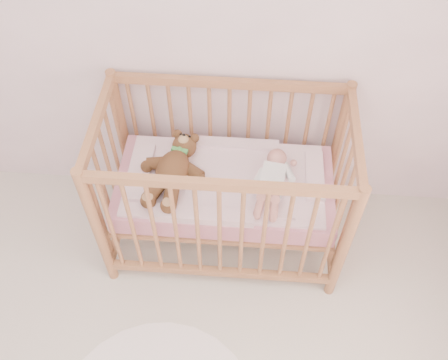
# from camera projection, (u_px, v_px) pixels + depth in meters

# --- Properties ---
(wall_back) EXTENTS (4.00, 0.02, 2.70)m
(wall_back) POSITION_uv_depth(u_px,v_px,m) (134.00, 10.00, 2.44)
(wall_back) COLOR white
(wall_back) RESTS_ON floor
(crib) EXTENTS (1.36, 0.76, 1.00)m
(crib) POSITION_uv_depth(u_px,v_px,m) (225.00, 186.00, 2.84)
(crib) COLOR #B8804E
(crib) RESTS_ON floor
(mattress) EXTENTS (1.22, 0.62, 0.13)m
(mattress) POSITION_uv_depth(u_px,v_px,m) (225.00, 188.00, 2.85)
(mattress) COLOR pink
(mattress) RESTS_ON crib
(blanket) EXTENTS (1.10, 0.58, 0.06)m
(blanket) POSITION_uv_depth(u_px,v_px,m) (225.00, 180.00, 2.79)
(blanket) COLOR #F9ACBB
(blanket) RESTS_ON mattress
(baby) EXTENTS (0.31, 0.52, 0.12)m
(baby) POSITION_uv_depth(u_px,v_px,m) (273.00, 177.00, 2.71)
(baby) COLOR white
(baby) RESTS_ON blanket
(teddy_bear) EXTENTS (0.50, 0.63, 0.15)m
(teddy_bear) POSITION_uv_depth(u_px,v_px,m) (172.00, 170.00, 2.72)
(teddy_bear) COLOR brown
(teddy_bear) RESTS_ON blanket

